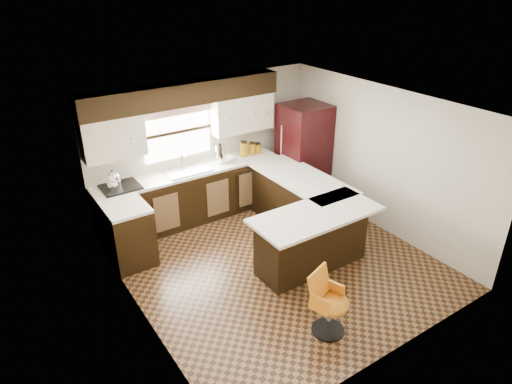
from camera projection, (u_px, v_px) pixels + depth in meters
floor at (276, 262)px, 6.93m from camera, size 4.40×4.40×0.00m
ceiling at (280, 108)px, 5.86m from camera, size 4.40×4.40×0.00m
wall_back at (204, 146)px, 8.03m from camera, size 4.40×0.00×4.40m
wall_front at (402, 269)px, 4.75m from camera, size 4.40×0.00×4.40m
wall_left at (133, 235)px, 5.35m from camera, size 0.00×4.40×4.40m
wall_right at (382, 160)px, 7.44m from camera, size 0.00×4.40×4.40m
base_cab_back at (191, 196)px, 7.92m from camera, size 3.30×0.60×0.90m
base_cab_left at (129, 235)px, 6.76m from camera, size 0.60×0.70×0.90m
counter_back at (190, 171)px, 7.71m from camera, size 3.30×0.60×0.04m
counter_left at (125, 207)px, 6.55m from camera, size 0.60×0.70×0.04m
soffit at (184, 93)px, 7.25m from camera, size 3.40×0.35×0.36m
upper_cab_left at (113, 137)px, 6.87m from camera, size 0.94×0.35×0.64m
upper_cab_right at (242, 113)px, 8.01m from camera, size 1.14×0.35×0.64m
window_pane at (177, 132)px, 7.61m from camera, size 1.20×0.02×0.90m
valance at (176, 110)px, 7.41m from camera, size 1.30×0.06×0.18m
sink at (187, 170)px, 7.65m from camera, size 0.75×0.45×0.03m
dishwasher at (249, 189)px, 8.21m from camera, size 0.58×0.03×0.78m
cooktop at (120, 187)px, 7.08m from camera, size 0.58×0.50×0.02m
peninsula_long at (298, 205)px, 7.64m from camera, size 0.60×1.95×0.90m
peninsula_return at (312, 240)px, 6.65m from camera, size 1.65×0.60×0.90m
counter_pen_long at (302, 178)px, 7.45m from camera, size 0.84×1.95×0.04m
counter_pen_return at (317, 215)px, 6.36m from camera, size 1.89×0.84×0.04m
refrigerator at (303, 153)px, 8.47m from camera, size 0.79×0.76×1.84m
bar_chair at (330, 304)px, 5.44m from camera, size 0.57×0.57×0.83m
kettle at (113, 179)px, 6.96m from camera, size 0.22×0.22×0.29m
percolator at (220, 154)px, 7.92m from camera, size 0.15×0.15×0.33m
mixing_bowl at (226, 159)px, 8.03m from camera, size 0.30×0.30×0.07m
canister_large at (244, 150)px, 8.20m from camera, size 0.14×0.14×0.26m
canister_med at (252, 149)px, 8.30m from camera, size 0.12×0.12×0.20m
canister_small at (258, 149)px, 8.37m from camera, size 0.12×0.12×0.17m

